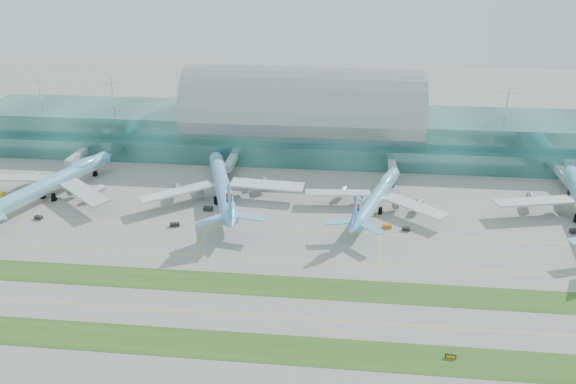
# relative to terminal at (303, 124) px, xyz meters

# --- Properties ---
(ground) EXTENTS (700.00, 700.00, 0.00)m
(ground) POSITION_rel_terminal_xyz_m (-0.01, -128.79, -14.23)
(ground) COLOR gray
(ground) RESTS_ON ground
(terminal) EXTENTS (340.00, 69.10, 36.00)m
(terminal) POSITION_rel_terminal_xyz_m (0.00, 0.00, 0.00)
(terminal) COLOR #3D7A75
(terminal) RESTS_ON ground
(grass_strip_near) EXTENTS (420.00, 12.00, 0.08)m
(grass_strip_near) POSITION_rel_terminal_xyz_m (-0.01, -156.79, -14.19)
(grass_strip_near) COLOR #2D591E
(grass_strip_near) RESTS_ON ground
(grass_strip_far) EXTENTS (420.00, 12.00, 0.08)m
(grass_strip_far) POSITION_rel_terminal_xyz_m (-0.01, -126.79, -14.19)
(grass_strip_far) COLOR #2D591E
(grass_strip_far) RESTS_ON ground
(taxiline_b) EXTENTS (420.00, 0.35, 0.01)m
(taxiline_b) POSITION_rel_terminal_xyz_m (-0.01, -142.79, -14.22)
(taxiline_b) COLOR yellow
(taxiline_b) RESTS_ON ground
(taxiline_c) EXTENTS (420.00, 0.35, 0.01)m
(taxiline_c) POSITION_rel_terminal_xyz_m (-0.01, -110.79, -14.22)
(taxiline_c) COLOR yellow
(taxiline_c) RESTS_ON ground
(taxiline_d) EXTENTS (420.00, 0.35, 0.01)m
(taxiline_d) POSITION_rel_terminal_xyz_m (-0.01, -88.79, -14.22)
(taxiline_d) COLOR yellow
(taxiline_d) RESTS_ON ground
(airliner_a) EXTENTS (65.51, 76.08, 21.54)m
(airliner_a) POSITION_rel_terminal_xyz_m (-101.03, -67.66, -7.58)
(airliner_a) COLOR #60B5D3
(airliner_a) RESTS_ON ground
(airliner_b) EXTENTS (66.27, 76.84, 21.66)m
(airliner_b) POSITION_rel_terminal_xyz_m (-29.00, -63.66, -7.55)
(airliner_b) COLOR #6EACF3
(airliner_b) RESTS_ON ground
(airliner_c) EXTENTS (56.83, 65.95, 18.63)m
(airliner_c) POSITION_rel_terminal_xyz_m (35.65, -66.69, -8.48)
(airliner_c) COLOR #65C0DE
(airliner_c) RESTS_ON ground
(gse_b) EXTENTS (3.25, 2.27, 1.32)m
(gse_b) POSITION_rel_terminal_xyz_m (-97.33, -89.87, -13.57)
(gse_b) COLOR black
(gse_b) RESTS_ON ground
(gse_c) EXTENTS (4.03, 2.69, 1.29)m
(gse_c) POSITION_rel_terminal_xyz_m (-42.15, -90.22, -13.58)
(gse_c) COLOR black
(gse_c) RESTS_ON ground
(gse_d) EXTENTS (3.75, 2.09, 1.59)m
(gse_d) POSITION_rel_terminal_xyz_m (-32.57, -75.53, -13.43)
(gse_d) COLOR black
(gse_d) RESTS_ON ground
(gse_e) EXTENTS (3.34, 2.21, 1.39)m
(gse_e) POSITION_rel_terminal_xyz_m (39.15, -83.12, -13.53)
(gse_e) COLOR #C26A0B
(gse_e) RESTS_ON ground
(gse_f) EXTENTS (3.09, 2.01, 1.38)m
(gse_f) POSITION_rel_terminal_xyz_m (46.12, -84.62, -13.54)
(gse_f) COLOR black
(gse_f) RESTS_ON ground
(gse_g) EXTENTS (3.88, 2.86, 1.60)m
(gse_g) POSITION_rel_terminal_xyz_m (108.94, -80.12, -13.43)
(gse_g) COLOR black
(gse_g) RESTS_ON ground
(taxiway_sign_east) EXTENTS (2.91, 0.73, 1.23)m
(taxiway_sign_east) POSITION_rel_terminal_xyz_m (51.53, -155.63, -13.62)
(taxiway_sign_east) COLOR black
(taxiway_sign_east) RESTS_ON ground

